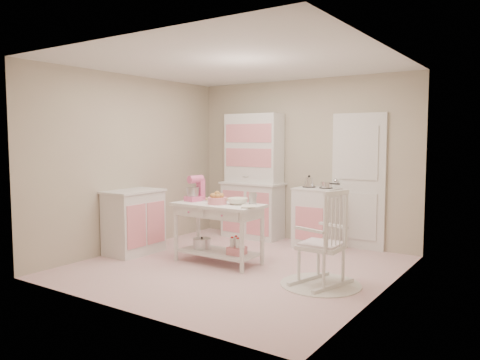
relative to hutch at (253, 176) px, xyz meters
The scene contains 14 objects.
room_shell 1.94m from the hutch, 64.33° to the right, with size 3.84×3.84×2.62m.
door 1.76m from the hutch, ahead, with size 0.82×0.05×2.04m, color white.
hutch is the anchor object (origin of this frame).
stove 1.33m from the hutch, ahead, with size 0.62×0.57×0.92m, color white.
base_cabinet 2.15m from the hutch, 113.74° to the right, with size 0.54×0.84×0.92m, color white.
lace_rug 2.88m from the hutch, 40.71° to the right, with size 0.92×0.92×0.01m, color white.
rocking_chair 2.73m from the hutch, 40.71° to the right, with size 0.48×0.72×1.10m, color white.
work_table 1.82m from the hutch, 73.04° to the right, with size 1.20×0.60×0.80m, color white.
stand_mixer 1.62m from the hutch, 87.24° to the right, with size 0.20×0.28×0.34m, color pink.
cookie_tray 1.51m from the hutch, 76.54° to the right, with size 0.34×0.24×0.02m, color silver.
bread_basket 1.77m from the hutch, 72.90° to the right, with size 0.25×0.25×0.09m, color pink.
mixing_bowl 1.74m from the hutch, 63.98° to the right, with size 0.27×0.27×0.08m, color white.
metal_pitcher 1.75m from the hutch, 57.51° to the right, with size 0.10×0.10×0.17m, color silver.
recipe_book 2.01m from the hutch, 61.59° to the right, with size 0.18×0.24×0.02m, color white.
Camera 1 is at (3.38, -4.91, 1.65)m, focal length 35.00 mm.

